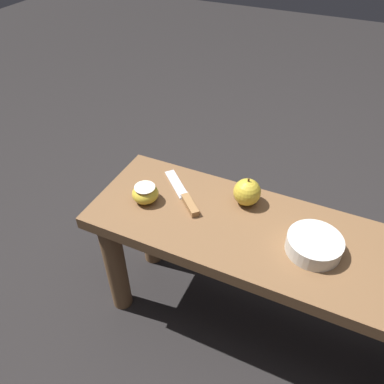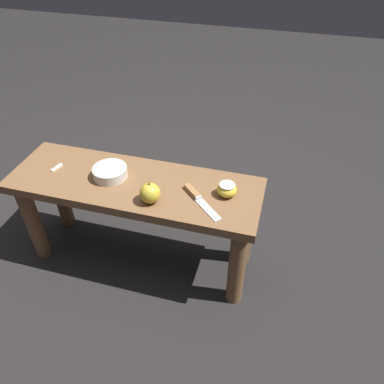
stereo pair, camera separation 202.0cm
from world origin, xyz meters
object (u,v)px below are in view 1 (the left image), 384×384
at_px(wooden_bench, 268,259).
at_px(bowl, 314,245).
at_px(apple_cut, 145,193).
at_px(knife, 186,198).
at_px(apple_whole, 247,192).

height_order(wooden_bench, bowl, bowl).
xyz_separation_m(wooden_bench, apple_cut, (-0.40, -0.02, 0.13)).
xyz_separation_m(knife, apple_cut, (-0.11, -0.05, 0.02)).
distance_m(wooden_bench, knife, 0.31).
bearing_deg(apple_whole, knife, -158.59).
distance_m(wooden_bench, apple_cut, 0.42).
distance_m(apple_whole, apple_cut, 0.31).
bearing_deg(knife, bowl, -142.42).
relative_size(apple_cut, bowl, 0.55).
distance_m(apple_cut, bowl, 0.51).
height_order(apple_cut, bowl, apple_cut).
bearing_deg(apple_cut, apple_whole, 22.83).
relative_size(knife, bowl, 1.29).
height_order(wooden_bench, apple_cut, apple_cut).
bearing_deg(wooden_bench, apple_cut, -176.81).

